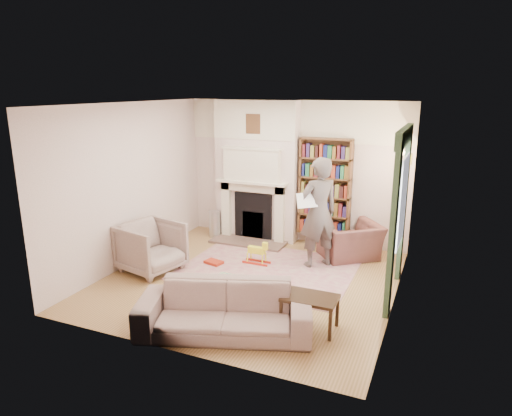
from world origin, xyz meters
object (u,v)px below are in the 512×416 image
at_px(sofa, 224,310).
at_px(coffee_table, 310,312).
at_px(armchair_left, 151,247).
at_px(paraffin_heater, 215,224).
at_px(man_reading, 318,213).
at_px(rocking_horse, 257,253).
at_px(bookcase, 325,187).
at_px(armchair_reading, 350,241).

distance_m(sofa, coffee_table, 1.10).
xyz_separation_m(armchair_left, paraffin_heater, (0.12, 2.04, -0.15)).
xyz_separation_m(armchair_left, man_reading, (2.52, 1.31, 0.54)).
bearing_deg(rocking_horse, coffee_table, -48.78).
bearing_deg(bookcase, armchair_left, -134.11).
height_order(man_reading, coffee_table, man_reading).
relative_size(armchair_reading, paraffin_heater, 1.83).
relative_size(sofa, man_reading, 1.13).
bearing_deg(sofa, rocking_horse, 84.05).
xyz_separation_m(bookcase, paraffin_heater, (-2.22, -0.37, -0.90)).
distance_m(bookcase, paraffin_heater, 2.42).
bearing_deg(armchair_reading, paraffin_heater, -40.82).
distance_m(armchair_reading, man_reading, 0.98).
xyz_separation_m(sofa, paraffin_heater, (-1.93, 3.37, -0.04)).
bearing_deg(bookcase, coffee_table, -78.16).
relative_size(bookcase, sofa, 0.85).
distance_m(armchair_reading, coffee_table, 2.72).
distance_m(sofa, man_reading, 2.76).
bearing_deg(sofa, armchair_left, 128.10).
bearing_deg(sofa, bookcase, 66.66).
height_order(bookcase, coffee_table, bookcase).
relative_size(armchair_reading, rocking_horse, 2.10).
height_order(paraffin_heater, rocking_horse, paraffin_heater).
relative_size(armchair_reading, coffee_table, 1.44).
height_order(sofa, coffee_table, sofa).
xyz_separation_m(bookcase, armchair_left, (-2.34, -2.42, -0.75)).
bearing_deg(coffee_table, armchair_reading, 90.75).
relative_size(armchair_reading, man_reading, 0.52).
bearing_deg(armchair_left, bookcase, -30.56).
bearing_deg(sofa, paraffin_heater, 100.88).
relative_size(paraffin_heater, rocking_horse, 1.15).
distance_m(sofa, paraffin_heater, 3.89).
distance_m(armchair_left, rocking_horse, 1.82).
bearing_deg(coffee_table, armchair_left, 164.77).
bearing_deg(man_reading, armchair_reading, -170.53).
bearing_deg(rocking_horse, paraffin_heater, 143.89).
height_order(bookcase, armchair_reading, bookcase).
bearing_deg(rocking_horse, armchair_reading, 34.04).
height_order(bookcase, paraffin_heater, bookcase).
xyz_separation_m(sofa, rocking_horse, (-0.53, 2.30, -0.11)).
relative_size(armchair_reading, armchair_left, 1.09).
distance_m(armchair_reading, sofa, 3.37).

